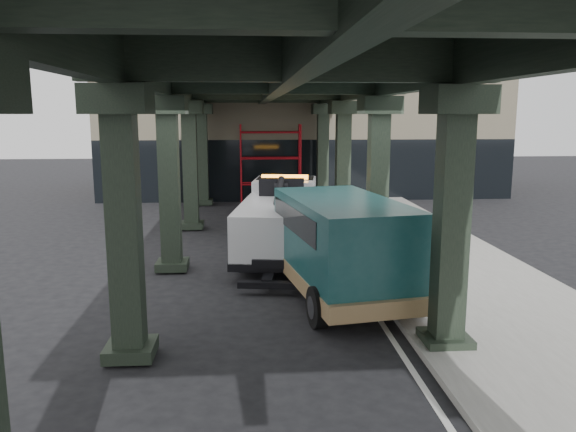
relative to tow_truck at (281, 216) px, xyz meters
name	(u,v)px	position (x,y,z in m)	size (l,w,h in m)	color
ground	(294,289)	(0.11, -3.97, -1.23)	(90.00, 90.00, 0.00)	black
sidewalk	(437,263)	(4.61, -1.97, -1.15)	(5.00, 40.00, 0.15)	gray
lane_stripe	(345,267)	(1.81, -1.97, -1.22)	(0.12, 38.00, 0.01)	silver
viaduct	(274,79)	(-0.29, -1.97, 4.23)	(7.40, 32.00, 6.40)	black
building	(300,123)	(2.11, 16.03, 2.77)	(22.00, 10.00, 8.00)	#C6B793
scaffolding	(270,162)	(0.11, 10.67, 0.88)	(3.08, 0.88, 4.00)	#AB0D16
tow_truck	(281,216)	(0.00, 0.00, 0.00)	(3.14, 7.88, 2.52)	black
towed_van	(337,243)	(1.12, -4.55, 0.12)	(3.35, 6.47, 2.51)	#113E3F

